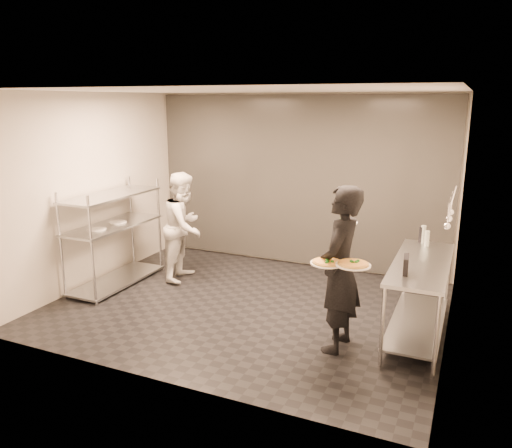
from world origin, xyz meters
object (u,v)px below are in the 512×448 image
at_px(waiter, 340,270).
at_px(salad_plate, 345,221).
at_px(prep_counter, 420,286).
at_px(bottle_green, 423,234).
at_px(pass_rack, 114,234).
at_px(bottle_dark, 421,235).
at_px(chef, 184,226).
at_px(pizza_plate_near, 327,262).
at_px(pizza_plate_far, 353,264).
at_px(pos_monitor, 406,264).
at_px(bottle_clear, 427,239).

relative_size(waiter, salad_plate, 6.88).
distance_m(prep_counter, bottle_green, 0.90).
bearing_deg(pass_rack, bottle_dark, 10.74).
bearing_deg(waiter, chef, -112.05).
bearing_deg(chef, pass_rack, 120.48).
bearing_deg(pizza_plate_near, waiter, 72.42).
bearing_deg(prep_counter, waiter, -141.23).
xyz_separation_m(waiter, salad_plate, (-0.04, 0.34, 0.46)).
distance_m(waiter, salad_plate, 0.57).
xyz_separation_m(prep_counter, pizza_plate_far, (-0.58, -0.89, 0.46)).
bearing_deg(bottle_dark, pizza_plate_far, -105.94).
xyz_separation_m(pass_rack, bottle_green, (4.26, 0.80, 0.26)).
relative_size(salad_plate, pos_monitor, 1.05).
xyz_separation_m(pass_rack, waiter, (3.55, -0.62, 0.15)).
xyz_separation_m(prep_counter, waiter, (-0.78, -0.63, 0.29)).
bearing_deg(chef, pizza_plate_far, -124.26).
distance_m(chef, bottle_green, 3.44).
distance_m(chef, bottle_dark, 3.42).
relative_size(chef, salad_plate, 6.19).
xyz_separation_m(pizza_plate_near, pos_monitor, (0.74, 0.41, -0.05)).
xyz_separation_m(pizza_plate_far, bottle_dark, (0.48, 1.69, -0.06)).
bearing_deg(pass_rack, chef, 37.36).
distance_m(prep_counter, pizza_plate_far, 1.16).
distance_m(pizza_plate_far, bottle_green, 1.77).
bearing_deg(salad_plate, bottle_dark, 56.37).
distance_m(waiter, bottle_green, 1.60).
height_order(waiter, salad_plate, waiter).
distance_m(pass_rack, bottle_green, 4.34).
bearing_deg(pizza_plate_far, bottle_clear, 69.82).
xyz_separation_m(prep_counter, bottle_clear, (-0.01, 0.65, 0.39)).
distance_m(waiter, pizza_plate_far, 0.37).
relative_size(pizza_plate_near, pos_monitor, 1.37).
bearing_deg(prep_counter, bottle_clear, 91.30).
distance_m(chef, bottle_clear, 3.50).
xyz_separation_m(waiter, pos_monitor, (0.66, 0.17, 0.10)).
bearing_deg(salad_plate, pos_monitor, -13.44).
height_order(pizza_plate_near, bottle_green, bottle_green).
bearing_deg(pos_monitor, pizza_plate_near, -157.11).
xyz_separation_m(pass_rack, bottle_dark, (4.23, 0.80, 0.25)).
relative_size(chef, pos_monitor, 6.50).
bearing_deg(bottle_clear, waiter, -120.95).
relative_size(prep_counter, pizza_plate_near, 5.19).
relative_size(pizza_plate_far, bottle_green, 1.59).
distance_m(waiter, bottle_clear, 1.49).
bearing_deg(chef, pos_monitor, -114.59).
distance_m(pos_monitor, bottle_clear, 1.11).
xyz_separation_m(salad_plate, bottle_dark, (0.72, 1.09, -0.35)).
height_order(pos_monitor, bottle_dark, bottle_dark).
relative_size(pos_monitor, bottle_clear, 1.28).
xyz_separation_m(pos_monitor, bottle_green, (0.05, 1.26, 0.02)).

